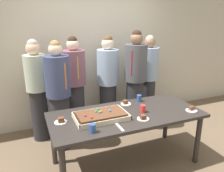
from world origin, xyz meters
The scene contains 18 objects.
ground_plane centered at (0.00, 0.00, 0.00)m, with size 12.00×12.00×0.00m, color brown.
interior_back_panel centered at (0.00, 1.60, 1.50)m, with size 8.00×0.12×3.00m, color beige.
party_table centered at (0.00, 0.00, 0.67)m, with size 1.99×0.88×0.75m.
sheet_cake centered at (-0.36, -0.01, 0.79)m, with size 0.65×0.40×0.10m.
plated_slice_near_left centered at (0.11, -0.24, 0.77)m, with size 0.15×0.15×0.06m.
plated_slice_near_right centered at (0.85, -0.25, 0.77)m, with size 0.15×0.15×0.06m.
plated_slice_far_left centered at (-0.84, 0.06, 0.77)m, with size 0.15×0.15×0.07m.
plated_slice_far_right centered at (0.13, 0.29, 0.77)m, with size 0.15×0.15×0.06m.
drink_cup_nearest centered at (-0.56, -0.30, 0.80)m, with size 0.07×0.07×0.10m, color #2D5199.
drink_cup_middle centered at (0.22, -0.04, 0.80)m, with size 0.07×0.07×0.10m, color red.
drink_cup_far_end centered at (0.36, 0.32, 0.80)m, with size 0.07×0.07×0.10m, color #2D5199.
cake_server_utensil centered at (-0.24, -0.32, 0.75)m, with size 0.03×0.20×0.01m, color silver.
person_serving_front centered at (1.01, 1.12, 0.85)m, with size 0.36×0.36×1.65m.
person_green_shirt_behind centered at (0.18, 1.12, 0.86)m, with size 0.38×0.38×1.67m.
person_striped_tie_right centered at (-0.42, 1.10, 0.86)m, with size 0.37×0.37×1.67m.
person_far_right_suit centered at (-1.01, 1.13, 0.86)m, with size 0.33×0.33×1.65m.
person_left_edge_reaching centered at (-0.74, 0.75, 0.85)m, with size 0.36×0.36×1.66m.
person_back_corner centered at (0.60, 0.88, 0.91)m, with size 0.38×0.38×1.76m.
Camera 1 is at (-1.17, -2.35, 1.95)m, focal length 35.12 mm.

